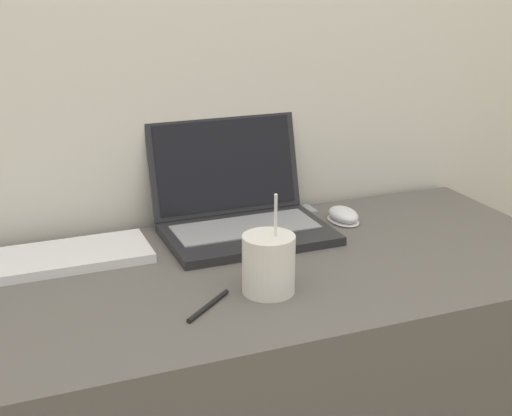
% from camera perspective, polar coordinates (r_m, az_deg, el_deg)
% --- Properties ---
extents(laptop, '(0.37, 0.31, 0.25)m').
position_cam_1_polar(laptop, '(1.65, -1.33, -0.01)').
color(laptop, '#232326').
rests_on(laptop, desk).
extents(drink_cup, '(0.10, 0.10, 0.20)m').
position_cam_1_polar(drink_cup, '(1.34, 1.02, -4.42)').
color(drink_cup, silver).
rests_on(drink_cup, desk).
extents(computer_mouse, '(0.07, 0.10, 0.03)m').
position_cam_1_polar(computer_mouse, '(1.73, 7.00, -0.60)').
color(computer_mouse, white).
rests_on(computer_mouse, desk).
extents(external_keyboard, '(0.46, 0.16, 0.02)m').
position_cam_1_polar(external_keyboard, '(1.55, -16.93, -4.03)').
color(external_keyboard, silver).
rests_on(external_keyboard, desk).
extents(usb_stick, '(0.02, 0.06, 0.01)m').
position_cam_1_polar(usb_stick, '(1.80, 4.30, -0.11)').
color(usb_stick, '#99999E').
rests_on(usb_stick, desk).
extents(pen, '(0.11, 0.09, 0.01)m').
position_cam_1_polar(pen, '(1.31, -3.83, -7.80)').
color(pen, black).
rests_on(pen, desk).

